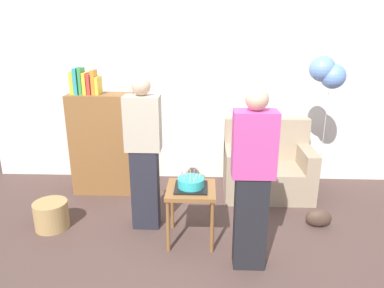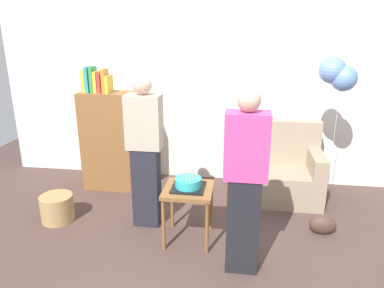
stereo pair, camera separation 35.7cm
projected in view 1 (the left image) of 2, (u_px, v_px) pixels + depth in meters
The scene contains 11 objects.
ground_plane at pixel (200, 261), 3.30m from camera, with size 8.00×8.00×0.00m, color #4C3833.
wall_back at pixel (204, 84), 4.83m from camera, with size 6.00×0.10×2.70m, color silver.
couch at pixel (267, 169), 4.59m from camera, with size 1.10×0.70×0.96m.
bookshelf at pixel (103, 141), 4.57m from camera, with size 0.80×0.36×1.62m.
side_table at pixel (191, 196), 3.50m from camera, with size 0.48×0.48×0.58m.
birthday_cake at pixel (191, 183), 3.46m from camera, with size 0.32×0.32×0.17m.
person_blowing_candles at pixel (144, 154), 3.66m from camera, with size 0.36×0.22×1.63m.
person_holding_cake at pixel (252, 181), 3.01m from camera, with size 0.36×0.22×1.63m.
wicker_basket at pixel (51, 215), 3.82m from camera, with size 0.36×0.36×0.30m, color #A88451.
handbag at pixel (319, 218), 3.86m from camera, with size 0.28×0.14×0.20m, color #473328.
balloon_bunch at pixel (327, 72), 3.97m from camera, with size 0.40×0.32×1.78m.
Camera 1 is at (0.03, -2.80, 2.05)m, focal length 33.17 mm.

